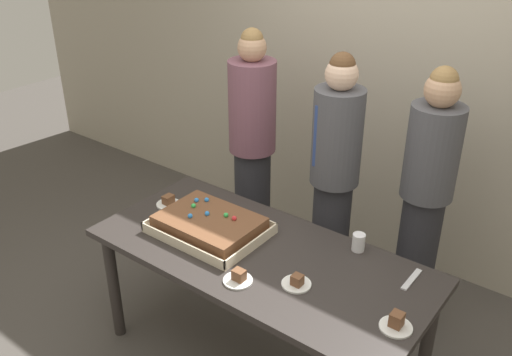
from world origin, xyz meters
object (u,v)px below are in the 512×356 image
(sheet_cake, at_px, (209,225))
(drink_cup_nearest, at_px, (359,242))
(plated_slice_far_right, at_px, (297,282))
(cake_server_utensil, at_px, (412,279))
(plated_slice_far_left, at_px, (238,278))
(plated_slice_near_left, at_px, (168,202))
(plated_slice_near_right, at_px, (396,323))
(person_green_shirt_behind, at_px, (425,198))
(person_striped_tie_right, at_px, (334,182))
(person_serving_front, at_px, (252,147))
(party_table, at_px, (260,267))

(sheet_cake, distance_m, drink_cup_nearest, 0.84)
(sheet_cake, height_order, plated_slice_far_right, sheet_cake)
(sheet_cake, relative_size, drink_cup_nearest, 6.26)
(cake_server_utensil, bearing_deg, drink_cup_nearest, 168.06)
(plated_slice_far_left, relative_size, plated_slice_far_right, 1.00)
(plated_slice_near_left, relative_size, plated_slice_far_left, 1.00)
(drink_cup_nearest, relative_size, cake_server_utensil, 0.50)
(plated_slice_near_right, relative_size, plated_slice_far_left, 1.00)
(plated_slice_near_right, bearing_deg, drink_cup_nearest, 133.94)
(person_green_shirt_behind, bearing_deg, person_striped_tie_right, -28.55)
(plated_slice_far_right, height_order, person_green_shirt_behind, person_green_shirt_behind)
(sheet_cake, bearing_deg, cake_server_utensil, 14.46)
(sheet_cake, relative_size, person_serving_front, 0.36)
(plated_slice_near_left, bearing_deg, person_green_shirt_behind, 33.58)
(plated_slice_near_left, relative_size, person_green_shirt_behind, 0.09)
(plated_slice_far_right, xyz_separation_m, person_green_shirt_behind, (0.23, 1.05, 0.09))
(plated_slice_far_left, relative_size, cake_server_utensil, 0.75)
(party_table, xyz_separation_m, person_green_shirt_behind, (0.54, 0.93, 0.20))
(person_serving_front, xyz_separation_m, person_striped_tie_right, (0.73, -0.11, -0.00))
(party_table, bearing_deg, plated_slice_far_left, -76.54)
(plated_slice_near_left, distance_m, cake_server_utensil, 1.53)
(drink_cup_nearest, relative_size, person_striped_tie_right, 0.06)
(plated_slice_near_left, distance_m, person_green_shirt_behind, 1.57)
(person_serving_front, bearing_deg, plated_slice_far_left, 11.97)
(plated_slice_near_left, height_order, person_striped_tie_right, person_striped_tie_right)
(party_table, xyz_separation_m, person_serving_front, (-0.72, 0.87, 0.22))
(plated_slice_near_right, relative_size, person_serving_front, 0.09)
(party_table, distance_m, plated_slice_far_right, 0.35)
(party_table, bearing_deg, person_striped_tie_right, 89.28)
(party_table, distance_m, plated_slice_far_left, 0.29)
(plated_slice_far_right, relative_size, person_serving_front, 0.09)
(drink_cup_nearest, bearing_deg, plated_slice_near_left, -166.71)
(person_striped_tie_right, bearing_deg, person_green_shirt_behind, 133.25)
(party_table, bearing_deg, person_green_shirt_behind, 60.01)
(plated_slice_near_left, bearing_deg, person_striped_tie_right, 41.78)
(plated_slice_far_left, relative_size, drink_cup_nearest, 1.50)
(plated_slice_far_left, relative_size, person_serving_front, 0.09)
(party_table, xyz_separation_m, plated_slice_far_left, (0.06, -0.26, 0.11))
(cake_server_utensil, distance_m, person_green_shirt_behind, 0.70)
(person_green_shirt_behind, bearing_deg, plated_slice_far_left, 21.63)
(plated_slice_near_left, distance_m, plated_slice_far_left, 0.89)
(party_table, xyz_separation_m, drink_cup_nearest, (0.41, 0.35, 0.14))
(plated_slice_far_left, height_order, drink_cup_nearest, drink_cup_nearest)
(plated_slice_far_left, distance_m, person_green_shirt_behind, 1.29)
(plated_slice_near_right, xyz_separation_m, person_green_shirt_behind, (-0.29, 1.03, 0.08))
(person_serving_front, distance_m, person_striped_tie_right, 0.74)
(sheet_cake, distance_m, plated_slice_near_left, 0.42)
(sheet_cake, height_order, person_green_shirt_behind, person_green_shirt_behind)
(person_green_shirt_behind, bearing_deg, sheet_cake, -0.02)
(plated_slice_far_left, bearing_deg, plated_slice_far_right, 30.91)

